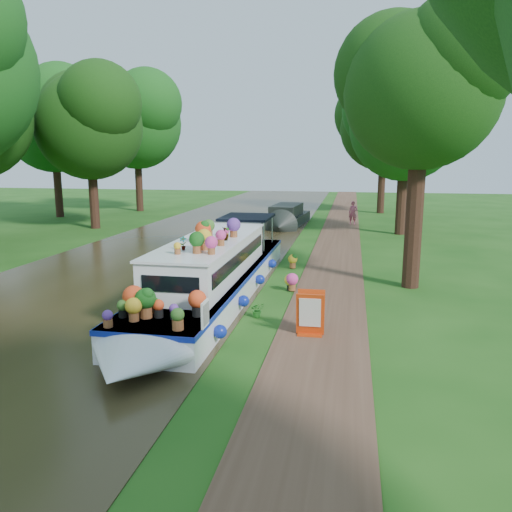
# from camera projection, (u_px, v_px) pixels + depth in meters

# --- Properties ---
(ground) EXTENTS (100.00, 100.00, 0.00)m
(ground) POSITION_uv_depth(u_px,v_px,m) (285.00, 307.00, 14.42)
(ground) COLOR #1B4C13
(ground) RESTS_ON ground
(canal_water) EXTENTS (10.00, 100.00, 0.02)m
(canal_water) POSITION_uv_depth(u_px,v_px,m) (94.00, 296.00, 15.53)
(canal_water) COLOR #2D2513
(canal_water) RESTS_ON ground
(towpath) EXTENTS (2.20, 100.00, 0.03)m
(towpath) POSITION_uv_depth(u_px,v_px,m) (327.00, 308.00, 14.20)
(towpath) COLOR #4F3525
(towpath) RESTS_ON ground
(plant_boat) EXTENTS (2.29, 13.52, 2.26)m
(plant_boat) POSITION_uv_depth(u_px,v_px,m) (212.00, 273.00, 14.91)
(plant_boat) COLOR white
(plant_boat) RESTS_ON canal_water
(tree_near_overhang) EXTENTS (5.52, 5.28, 8.99)m
(tree_near_overhang) POSITION_uv_depth(u_px,v_px,m) (422.00, 80.00, 15.40)
(tree_near_overhang) COLOR black
(tree_near_overhang) RESTS_ON ground
(tree_near_mid) EXTENTS (6.90, 6.60, 9.40)m
(tree_near_mid) POSITION_uv_depth(u_px,v_px,m) (406.00, 116.00, 26.88)
(tree_near_mid) COLOR black
(tree_near_mid) RESTS_ON ground
(tree_near_far) EXTENTS (7.59, 7.26, 10.30)m
(tree_near_far) POSITION_uv_depth(u_px,v_px,m) (384.00, 119.00, 37.46)
(tree_near_far) COLOR black
(tree_near_far) RESTS_ON ground
(tree_far_c) EXTENTS (7.13, 6.82, 9.59)m
(tree_far_c) POSITION_uv_depth(u_px,v_px,m) (89.00, 118.00, 29.22)
(tree_far_c) COLOR black
(tree_far_c) RESTS_ON ground
(tree_far_d) EXTENTS (8.05, 7.70, 10.85)m
(tree_far_d) POSITION_uv_depth(u_px,v_px,m) (136.00, 116.00, 38.98)
(tree_far_d) COLOR black
(tree_far_d) RESTS_ON ground
(tree_far_h) EXTENTS (7.82, 7.48, 10.49)m
(tree_far_h) POSITION_uv_depth(u_px,v_px,m) (53.00, 115.00, 34.95)
(tree_far_h) COLOR black
(tree_far_h) RESTS_ON ground
(second_boat) EXTENTS (2.41, 6.91, 1.31)m
(second_boat) POSITION_uv_depth(u_px,v_px,m) (287.00, 217.00, 31.53)
(second_boat) COLOR black
(second_boat) RESTS_ON canal_water
(sandwich_board) EXTENTS (0.67, 0.54, 1.06)m
(sandwich_board) POSITION_uv_depth(u_px,v_px,m) (310.00, 315.00, 12.00)
(sandwich_board) COLOR #C6390E
(sandwich_board) RESTS_ON towpath
(pedestrian_pink) EXTENTS (0.57, 0.40, 1.48)m
(pedestrian_pink) POSITION_uv_depth(u_px,v_px,m) (353.00, 213.00, 31.78)
(pedestrian_pink) COLOR #D959A2
(pedestrian_pink) RESTS_ON towpath
(verge_plant) EXTENTS (0.46, 0.43, 0.41)m
(verge_plant) POSITION_uv_depth(u_px,v_px,m) (257.00, 310.00, 13.43)
(verge_plant) COLOR #256F21
(verge_plant) RESTS_ON ground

